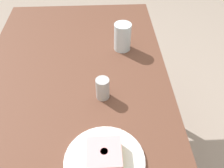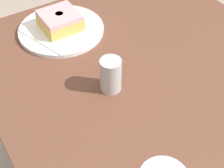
# 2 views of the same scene
# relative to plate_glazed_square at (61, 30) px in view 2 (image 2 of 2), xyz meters

# --- Properties ---
(table) EXTENTS (1.13, 0.76, 0.71)m
(table) POSITION_rel_plate_glazed_square_xyz_m (0.41, 0.11, -0.08)
(table) COLOR brown
(table) RESTS_ON ground_plane
(plate_glazed_square) EXTENTS (0.24, 0.24, 0.01)m
(plate_glazed_square) POSITION_rel_plate_glazed_square_xyz_m (0.00, 0.00, 0.00)
(plate_glazed_square) COLOR white
(plate_glazed_square) RESTS_ON table
(napkin_glazed_square) EXTENTS (0.21, 0.21, 0.00)m
(napkin_glazed_square) POSITION_rel_plate_glazed_square_xyz_m (0.00, 0.00, 0.01)
(napkin_glazed_square) COLOR white
(napkin_glazed_square) RESTS_ON plate_glazed_square
(donut_glazed_square) EXTENTS (0.10, 0.10, 0.04)m
(donut_glazed_square) POSITION_rel_plate_glazed_square_xyz_m (0.00, -0.00, 0.03)
(donut_glazed_square) COLOR gold
(donut_glazed_square) RESTS_ON napkin_glazed_square
(sugar_jar) EXTENTS (0.05, 0.05, 0.08)m
(sugar_jar) POSITION_rel_plate_glazed_square_xyz_m (0.26, -0.00, 0.04)
(sugar_jar) COLOR #AFB1B3
(sugar_jar) RESTS_ON table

